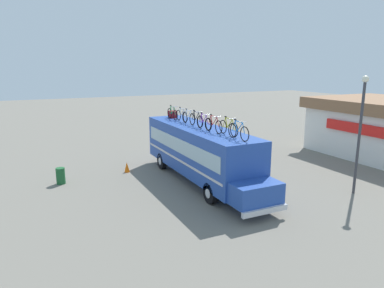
{
  "coord_description": "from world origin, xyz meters",
  "views": [
    {
      "loc": [
        17.25,
        -8.75,
        6.46
      ],
      "look_at": [
        -0.83,
        0.0,
        1.99
      ],
      "focal_mm": 32.47,
      "sensor_mm": 36.0,
      "label": 1
    }
  ],
  "objects": [
    {
      "name": "ground_plane",
      "position": [
        0.0,
        0.0,
        0.0
      ],
      "size": [
        120.0,
        120.0,
        0.0
      ],
      "primitive_type": "plane",
      "color": "slate"
    },
    {
      "name": "bus",
      "position": [
        0.23,
        0.0,
        1.81
      ],
      "size": [
        11.34,
        2.49,
        3.16
      ],
      "color": "#23479E",
      "rests_on": "ground"
    },
    {
      "name": "luggage_bag_1",
      "position": [
        -3.98,
        0.1,
        3.38
      ],
      "size": [
        0.59,
        0.42,
        0.45
      ],
      "primitive_type": "cube",
      "color": "maroon",
      "rests_on": "bus"
    },
    {
      "name": "rooftop_bicycle_1",
      "position": [
        -3.33,
        -0.2,
        3.53
      ],
      "size": [
        1.64,
        0.44,
        0.89
      ],
      "color": "black",
      "rests_on": "bus"
    },
    {
      "name": "rooftop_bicycle_2",
      "position": [
        -2.29,
        0.01,
        3.52
      ],
      "size": [
        1.67,
        0.44,
        0.87
      ],
      "color": "black",
      "rests_on": "bus"
    },
    {
      "name": "rooftop_bicycle_3",
      "position": [
        -1.21,
        -0.06,
        3.53
      ],
      "size": [
        1.7,
        0.44,
        0.89
      ],
      "color": "black",
      "rests_on": "bus"
    },
    {
      "name": "rooftop_bicycle_4",
      "position": [
        -0.2,
        -0.05,
        3.54
      ],
      "size": [
        1.7,
        0.44,
        0.92
      ],
      "color": "black",
      "rests_on": "bus"
    },
    {
      "name": "rooftop_bicycle_5",
      "position": [
        0.79,
        -0.08,
        3.53
      ],
      "size": [
        1.63,
        0.44,
        0.89
      ],
      "color": "black",
      "rests_on": "bus"
    },
    {
      "name": "rooftop_bicycle_6",
      "position": [
        1.82,
        -0.05,
        3.54
      ],
      "size": [
        1.75,
        0.44,
        0.91
      ],
      "color": "black",
      "rests_on": "bus"
    },
    {
      "name": "rooftop_bicycle_7",
      "position": [
        2.85,
        0.21,
        3.54
      ],
      "size": [
        1.73,
        0.44,
        0.92
      ],
      "color": "black",
      "rests_on": "bus"
    },
    {
      "name": "rooftop_bicycle_8",
      "position": [
        3.95,
        0.07,
        3.54
      ],
      "size": [
        1.73,
        0.44,
        0.93
      ],
      "color": "black",
      "rests_on": "bus"
    },
    {
      "name": "trash_bin",
      "position": [
        -2.79,
        -7.28,
        0.46
      ],
      "size": [
        0.49,
        0.49,
        0.93
      ],
      "primitive_type": "cylinder",
      "color": "#1E592D",
      "rests_on": "ground"
    },
    {
      "name": "traffic_cone",
      "position": [
        -3.36,
        -3.32,
        0.32
      ],
      "size": [
        0.34,
        0.34,
        0.65
      ],
      "primitive_type": "cone",
      "color": "orange",
      "rests_on": "ground"
    },
    {
      "name": "street_lamp",
      "position": [
        5.45,
        6.37,
        3.64
      ],
      "size": [
        0.34,
        0.34,
        6.05
      ],
      "color": "#38383D",
      "rests_on": "ground"
    }
  ]
}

